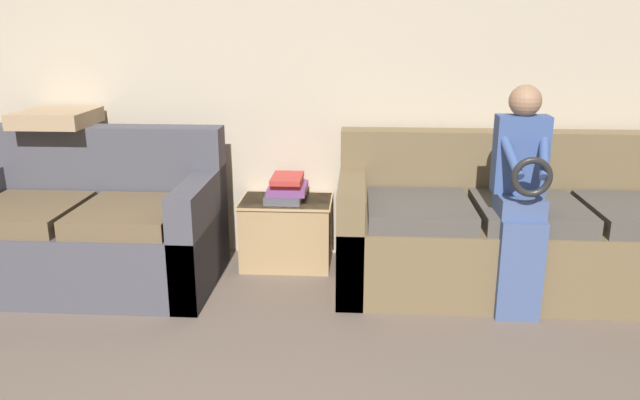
% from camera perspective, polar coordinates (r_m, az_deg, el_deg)
% --- Properties ---
extents(wall_back, '(7.54, 0.06, 2.55)m').
position_cam_1_polar(wall_back, '(4.30, -2.59, 11.49)').
color(wall_back, beige).
rests_on(wall_back, ground_plane).
extents(couch_main, '(2.28, 0.91, 0.93)m').
position_cam_1_polar(couch_main, '(4.10, 17.89, -2.90)').
color(couch_main, brown).
rests_on(couch_main, ground_plane).
extents(couch_side, '(1.60, 0.91, 0.95)m').
position_cam_1_polar(couch_side, '(4.23, -20.25, -2.61)').
color(couch_side, '#4C4C56').
rests_on(couch_side, ground_plane).
extents(child_left_seated, '(0.29, 0.38, 1.29)m').
position_cam_1_polar(child_left_seated, '(3.62, 17.92, 0.80)').
color(child_left_seated, '#475B8E').
rests_on(child_left_seated, ground_plane).
extents(side_shelf, '(0.62, 0.43, 0.46)m').
position_cam_1_polar(side_shelf, '(4.25, -3.07, -2.87)').
color(side_shelf, tan).
rests_on(side_shelf, ground_plane).
extents(book_stack, '(0.27, 0.32, 0.17)m').
position_cam_1_polar(book_stack, '(4.16, -3.10, 1.05)').
color(book_stack, '#4C4C56').
rests_on(book_stack, side_shelf).
extents(throw_pillow, '(0.46, 0.46, 0.10)m').
position_cam_1_polar(throw_pillow, '(4.47, -23.00, 6.92)').
color(throw_pillow, tan).
rests_on(throw_pillow, couch_side).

